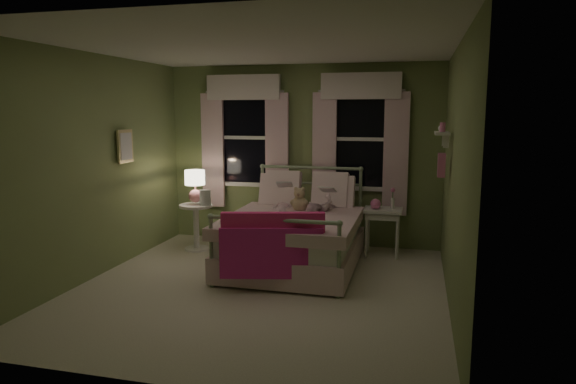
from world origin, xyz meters
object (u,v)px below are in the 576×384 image
(teddy_bear, at_px, (300,201))
(child_left, at_px, (282,187))
(table_lamp, at_px, (195,183))
(child_right, at_px, (323,186))
(bed, at_px, (295,236))
(nightstand_left, at_px, (196,221))
(nightstand_right, at_px, (383,216))

(teddy_bear, bearing_deg, child_left, 150.50)
(teddy_bear, relative_size, table_lamp, 0.71)
(child_left, xyz_separation_m, teddy_bear, (0.28, -0.16, -0.15))
(child_right, relative_size, teddy_bear, 2.47)
(bed, distance_m, teddy_bear, 0.49)
(child_right, xyz_separation_m, nightstand_left, (-1.80, -0.02, -0.55))
(bed, xyz_separation_m, nightstand_right, (1.04, 0.73, 0.17))
(bed, relative_size, teddy_bear, 6.28)
(table_lamp, bearing_deg, nightstand_left, 135.00)
(nightstand_left, height_order, nightstand_right, same)
(child_left, distance_m, teddy_bear, 0.35)
(child_right, bearing_deg, bed, 73.05)
(child_left, distance_m, table_lamp, 1.24)
(teddy_bear, xyz_separation_m, nightstand_right, (1.04, 0.46, -0.24))
(table_lamp, xyz_separation_m, nightstand_right, (2.56, 0.33, -0.40))
(child_left, xyz_separation_m, child_right, (0.56, 0.00, 0.03))
(child_left, xyz_separation_m, table_lamp, (-1.24, -0.02, 0.02))
(bed, relative_size, nightstand_right, 3.18)
(bed, height_order, child_right, child_right)
(bed, distance_m, child_right, 0.77)
(teddy_bear, bearing_deg, nightstand_left, 174.89)
(child_right, xyz_separation_m, teddy_bear, (-0.28, -0.16, -0.18))
(nightstand_right, bearing_deg, child_right, -158.19)
(child_right, relative_size, nightstand_left, 1.23)
(child_right, distance_m, nightstand_left, 1.89)
(child_right, distance_m, teddy_bear, 0.37)
(nightstand_left, distance_m, table_lamp, 0.54)
(child_right, bearing_deg, teddy_bear, 46.15)
(teddy_bear, relative_size, nightstand_right, 0.51)
(teddy_bear, height_order, nightstand_right, teddy_bear)
(child_right, xyz_separation_m, table_lamp, (-1.80, -0.02, -0.02))
(teddy_bear, relative_size, nightstand_left, 0.50)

